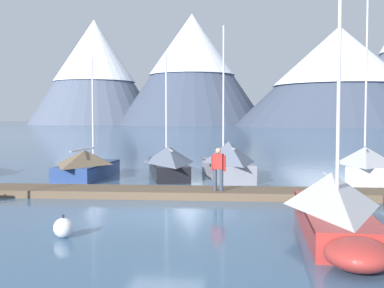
{
  "coord_description": "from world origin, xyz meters",
  "views": [
    {
      "loc": [
        3.33,
        -15.46,
        3.18
      ],
      "look_at": [
        0.0,
        6.0,
        2.0
      ],
      "focal_mm": 46.27,
      "sensor_mm": 36.0,
      "label": 1
    }
  ],
  "objects_px": {
    "mooring_buoy_inner_mooring": "(63,228)",
    "sailboat_mid_dock_starboard": "(168,162)",
    "person_on_dock": "(218,166)",
    "sailboat_end_of_dock": "(365,165)",
    "sailboat_far_berth": "(226,161)",
    "sailboat_mid_dock_port": "(89,165)",
    "sailboat_outer_slip": "(334,206)"
  },
  "relations": [
    {
      "from": "person_on_dock",
      "to": "mooring_buoy_inner_mooring",
      "type": "bearing_deg",
      "value": -116.41
    },
    {
      "from": "sailboat_far_berth",
      "to": "mooring_buoy_inner_mooring",
      "type": "xyz_separation_m",
      "value": [
        -3.19,
        -13.24,
        -0.65
      ]
    },
    {
      "from": "sailboat_mid_dock_starboard",
      "to": "sailboat_outer_slip",
      "type": "bearing_deg",
      "value": -59.78
    },
    {
      "from": "sailboat_mid_dock_starboard",
      "to": "mooring_buoy_inner_mooring",
      "type": "relative_size",
      "value": 11.83
    },
    {
      "from": "sailboat_far_berth",
      "to": "sailboat_end_of_dock",
      "type": "distance_m",
      "value": 6.86
    },
    {
      "from": "sailboat_mid_dock_starboard",
      "to": "person_on_dock",
      "type": "height_order",
      "value": "sailboat_mid_dock_starboard"
    },
    {
      "from": "sailboat_mid_dock_port",
      "to": "sailboat_outer_slip",
      "type": "xyz_separation_m",
      "value": [
        11.07,
        -10.87,
        0.06
      ]
    },
    {
      "from": "person_on_dock",
      "to": "mooring_buoy_inner_mooring",
      "type": "relative_size",
      "value": 2.77
    },
    {
      "from": "person_on_dock",
      "to": "sailboat_far_berth",
      "type": "bearing_deg",
      "value": 92.05
    },
    {
      "from": "sailboat_outer_slip",
      "to": "person_on_dock",
      "type": "xyz_separation_m",
      "value": [
        -3.7,
        5.33,
        0.5
      ]
    },
    {
      "from": "person_on_dock",
      "to": "sailboat_mid_dock_starboard",
      "type": "bearing_deg",
      "value": 116.38
    },
    {
      "from": "sailboat_mid_dock_port",
      "to": "sailboat_outer_slip",
      "type": "height_order",
      "value": "sailboat_outer_slip"
    },
    {
      "from": "sailboat_mid_dock_port",
      "to": "mooring_buoy_inner_mooring",
      "type": "xyz_separation_m",
      "value": [
        3.96,
        -12.41,
        -0.43
      ]
    },
    {
      "from": "mooring_buoy_inner_mooring",
      "to": "sailboat_mid_dock_starboard",
      "type": "bearing_deg",
      "value": 90.07
    },
    {
      "from": "sailboat_end_of_dock",
      "to": "mooring_buoy_inner_mooring",
      "type": "xyz_separation_m",
      "value": [
        -10.04,
        -13.0,
        -0.56
      ]
    },
    {
      "from": "sailboat_end_of_dock",
      "to": "mooring_buoy_inner_mooring",
      "type": "distance_m",
      "value": 16.43
    },
    {
      "from": "sailboat_far_berth",
      "to": "sailboat_outer_slip",
      "type": "relative_size",
      "value": 1.09
    },
    {
      "from": "sailboat_mid_dock_port",
      "to": "sailboat_mid_dock_starboard",
      "type": "relative_size",
      "value": 0.89
    },
    {
      "from": "sailboat_end_of_dock",
      "to": "sailboat_outer_slip",
      "type": "bearing_deg",
      "value": -104.31
    },
    {
      "from": "sailboat_mid_dock_starboard",
      "to": "sailboat_end_of_dock",
      "type": "height_order",
      "value": "sailboat_end_of_dock"
    },
    {
      "from": "sailboat_end_of_dock",
      "to": "mooring_buoy_inner_mooring",
      "type": "bearing_deg",
      "value": -127.68
    },
    {
      "from": "sailboat_far_berth",
      "to": "person_on_dock",
      "type": "xyz_separation_m",
      "value": [
        0.23,
        -6.37,
        0.35
      ]
    },
    {
      "from": "sailboat_mid_dock_port",
      "to": "sailboat_far_berth",
      "type": "distance_m",
      "value": 7.19
    },
    {
      "from": "sailboat_far_berth",
      "to": "mooring_buoy_inner_mooring",
      "type": "bearing_deg",
      "value": -103.53
    },
    {
      "from": "sailboat_mid_dock_port",
      "to": "sailboat_end_of_dock",
      "type": "height_order",
      "value": "sailboat_end_of_dock"
    },
    {
      "from": "sailboat_mid_dock_port",
      "to": "sailboat_far_berth",
      "type": "bearing_deg",
      "value": 6.61
    },
    {
      "from": "sailboat_mid_dock_starboard",
      "to": "sailboat_outer_slip",
      "type": "distance_m",
      "value": 14.17
    },
    {
      "from": "sailboat_end_of_dock",
      "to": "person_on_dock",
      "type": "relative_size",
      "value": 5.48
    },
    {
      "from": "sailboat_end_of_dock",
      "to": "mooring_buoy_inner_mooring",
      "type": "relative_size",
      "value": 15.2
    },
    {
      "from": "sailboat_mid_dock_starboard",
      "to": "sailboat_end_of_dock",
      "type": "relative_size",
      "value": 0.78
    },
    {
      "from": "mooring_buoy_inner_mooring",
      "to": "sailboat_end_of_dock",
      "type": "bearing_deg",
      "value": 52.32
    },
    {
      "from": "sailboat_outer_slip",
      "to": "mooring_buoy_inner_mooring",
      "type": "distance_m",
      "value": 7.3
    }
  ]
}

